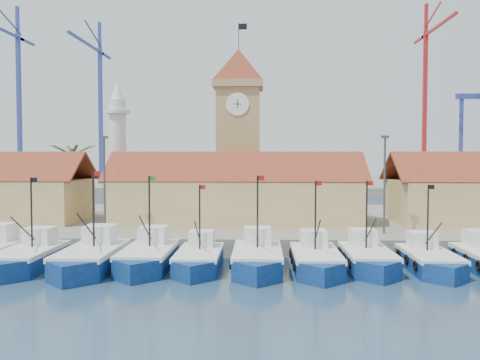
{
  "coord_description": "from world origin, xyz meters",
  "views": [
    {
      "loc": [
        2.6,
        -37.42,
        8.79
      ],
      "look_at": [
        0.48,
        18.0,
        6.13
      ],
      "focal_mm": 40.0,
      "sensor_mm": 36.0,
      "label": 1
    }
  ],
  "objects": [
    {
      "name": "ground",
      "position": [
        0.0,
        0.0,
        0.0
      ],
      "size": [
        400.0,
        400.0,
        0.0
      ],
      "primitive_type": "plane",
      "color": "#1C3B4C",
      "rests_on": "ground"
    },
    {
      "name": "quay",
      "position": [
        0.0,
        24.0,
        0.75
      ],
      "size": [
        140.0,
        32.0,
        1.5
      ],
      "primitive_type": "cube",
      "color": "gray",
      "rests_on": "ground"
    },
    {
      "name": "terminal",
      "position": [
        0.0,
        110.0,
        1.0
      ],
      "size": [
        240.0,
        80.0,
        2.0
      ],
      "primitive_type": "cube",
      "color": "gray",
      "rests_on": "ground"
    },
    {
      "name": "boat_1",
      "position": [
        -15.18,
        2.33,
        0.77
      ],
      "size": [
        3.58,
        9.8,
        7.42
      ],
      "color": "navy",
      "rests_on": "ground"
    },
    {
      "name": "boat_2",
      "position": [
        -10.22,
        2.01,
        0.83
      ],
      "size": [
        3.86,
        10.56,
        7.99
      ],
      "color": "navy",
      "rests_on": "ground"
    },
    {
      "name": "boat_3",
      "position": [
        -6.06,
        2.88,
        0.78
      ],
      "size": [
        3.64,
        9.97,
        7.54
      ],
      "color": "navy",
      "rests_on": "ground"
    },
    {
      "name": "boat_4",
      "position": [
        -2.09,
        2.69,
        0.71
      ],
      "size": [
        3.29,
        9.02,
        6.82
      ],
      "color": "navy",
      "rests_on": "ground"
    },
    {
      "name": "boat_5",
      "position": [
        2.39,
        2.59,
        0.78
      ],
      "size": [
        3.66,
        10.03,
        7.59
      ],
      "color": "navy",
      "rests_on": "ground"
    },
    {
      "name": "boat_6",
      "position": [
        6.8,
        2.39,
        0.74
      ],
      "size": [
        3.46,
        9.49,
        7.18
      ],
      "color": "navy",
      "rests_on": "ground"
    },
    {
      "name": "boat_7",
      "position": [
        10.83,
        3.25,
        0.74
      ],
      "size": [
        3.44,
        9.44,
        7.14
      ],
      "color": "navy",
      "rests_on": "ground"
    },
    {
      "name": "boat_8",
      "position": [
        15.36,
        2.75,
        0.71
      ],
      "size": [
        3.32,
        9.08,
        6.87
      ],
      "color": "navy",
      "rests_on": "ground"
    },
    {
      "name": "hall_center",
      "position": [
        0.0,
        20.0,
        3.99
      ],
      "size": [
        27.04,
        10.13,
        7.61
      ],
      "color": "#DEB77A",
      "rests_on": "quay"
    },
    {
      "name": "clock_tower",
      "position": [
        0.0,
        26.0,
        11.96
      ],
      "size": [
        5.8,
        5.8,
        22.7
      ],
      "color": "tan",
      "rests_on": "quay"
    },
    {
      "name": "minaret",
      "position": [
        -15.0,
        28.0,
        9.73
      ],
      "size": [
        3.0,
        3.0,
        16.3
      ],
      "color": "silver",
      "rests_on": "quay"
    },
    {
      "name": "palm_tree",
      "position": [
        -20.0,
        26.0,
        6.25
      ],
      "size": [
        5.6,
        5.03,
        8.39
      ],
      "color": "brown",
      "rests_on": "quay"
    },
    {
      "name": "lamp_posts",
      "position": [
        0.5,
        12.0,
        6.48
      ],
      "size": [
        80.7,
        0.25,
        9.03
      ],
      "color": "#3F3F44",
      "rests_on": "quay"
    },
    {
      "name": "crane_blue_far",
      "position": [
        -61.15,
        99.94,
        27.69
      ],
      "size": [
        1.0,
        37.77,
        45.53
      ],
      "color": "#2E3D8D",
      "rests_on": "terminal"
    },
    {
      "name": "crane_blue_near",
      "position": [
        -41.22,
        106.41,
        25.83
      ],
      "size": [
        1.0,
        34.04,
        42.73
      ],
      "color": "#2E3D8D",
      "rests_on": "terminal"
    },
    {
      "name": "crane_red_right",
      "position": [
        45.63,
        103.8,
        27.38
      ],
      "size": [
        1.0,
        31.85,
        45.91
      ],
      "color": "#B31B1D",
      "rests_on": "terminal"
    }
  ]
}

